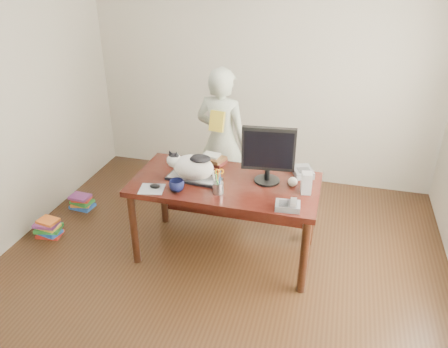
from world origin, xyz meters
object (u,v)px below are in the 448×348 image
coffee_mug (177,186)px  person (222,141)px  desk (228,192)px  mouse (155,186)px  pen_cup (218,186)px  book_pile_b (82,202)px  speaker (306,183)px  calculator (303,172)px  book_pile_a (49,228)px  monitor (268,152)px  phone (288,205)px  book_stack (213,159)px  cat (192,166)px  baseball (293,182)px  keyboard (194,178)px

coffee_mug → person: 1.06m
desk → mouse: bearing=-147.4°
pen_cup → book_pile_b: size_ratio=0.86×
mouse → speaker: (1.22, 0.26, 0.07)m
mouse → calculator: (1.17, 0.57, 0.01)m
coffee_mug → book_pile_a: 1.57m
monitor → book_pile_a: size_ratio=1.86×
phone → book_stack: bearing=137.0°
monitor → pen_cup: size_ratio=2.27×
book_stack → calculator: bearing=13.7°
desk → cat: (-0.29, -0.12, 0.28)m
phone → baseball: phone is taller
cat → monitor: 0.66m
speaker → coffee_mug: bearing=-176.7°
monitor → book_stack: size_ratio=1.87×
coffee_mug → baseball: size_ratio=1.54×
cat → pen_cup: cat is taller
cat → person: person is taller
book_pile_a → book_pile_b: bearing=86.9°
pen_cup → coffee_mug: pen_cup is taller
monitor → book_pile_a: 2.32m
cat → calculator: 0.98m
monitor → book_pile_b: size_ratio=1.95×
keyboard → book_pile_b: bearing=170.3°
phone → calculator: phone is taller
baseball → person: size_ratio=0.05×
desk → book_pile_b: (-1.72, 0.27, -0.53)m
monitor → mouse: 0.99m
monitor → coffee_mug: 0.81m
desk → speaker: (0.68, -0.09, 0.24)m
cat → mouse: 0.36m
speaker → mouse: bearing=-178.4°
person → pen_cup: bearing=113.7°
desk → phone: 0.71m
desk → speaker: bearing=-7.4°
pen_cup → baseball: pen_cup is taller
coffee_mug → book_pile_b: bearing=156.1°
keyboard → book_pile_a: size_ratio=1.80×
mouse → book_pile_b: (-1.18, 0.62, -0.70)m
monitor → baseball: 0.33m
pen_cup → mouse: (-0.53, -0.07, -0.04)m
book_stack → book_pile_a: size_ratio=0.99×
desk → phone: size_ratio=7.96×
desk → pen_cup: size_ratio=7.23×
desk → phone: bearing=-32.8°
cat → phone: (0.87, -0.25, -0.11)m
pen_cup → mouse: pen_cup is taller
person → book_pile_b: bearing=26.9°
calculator → book_stack: bearing=158.3°
keyboard → person: bearing=93.9°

